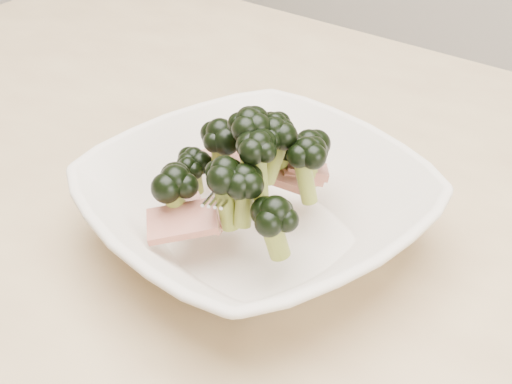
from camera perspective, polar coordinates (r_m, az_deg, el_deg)
dining_table at (r=0.73m, az=-0.29°, el=-6.33°), size 1.20×0.80×0.75m
broccoli_dish at (r=0.59m, az=-0.08°, el=-0.83°), size 0.33×0.33×0.13m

